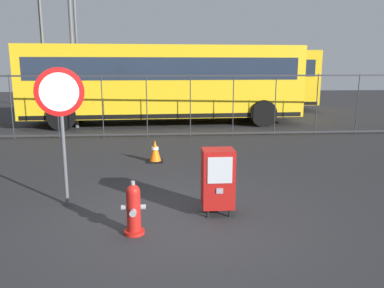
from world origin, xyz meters
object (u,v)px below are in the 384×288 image
Objects in this scene: bus_near at (163,80)px; street_light_near_left at (70,4)px; bus_far at (212,77)px; fire_hydrant at (134,209)px; stop_sign at (61,108)px; newspaper_box_primary at (218,178)px; traffic_cone at (155,151)px; street_light_far_left at (75,17)px.

bus_near is 1.40× the size of street_light_near_left.
street_light_near_left is at bearing -131.50° from bus_far.
stop_sign reaches higher than fire_hydrant.
stop_sign is (-1.18, 1.21, 1.25)m from fire_hydrant.
stop_sign is 9.23m from bus_near.
street_light_near_left is at bearing -167.93° from bus_near.
traffic_cone is at bearing 106.62° from newspaper_box_primary.
bus_near reaches higher than newspaper_box_primary.
bus_far reaches higher than traffic_cone.
bus_far is 8.43m from street_light_near_left.
bus_near is 5.36m from bus_far.
traffic_cone is 0.07× the size of street_light_far_left.
fire_hydrant is 0.07× the size of bus_far.
street_light_near_left is (-3.98, 8.82, 3.79)m from newspaper_box_primary.
stop_sign is at bearing 134.20° from fire_hydrant.
bus_near reaches higher than fire_hydrant.
street_light_near_left reaches higher than stop_sign.
fire_hydrant is 0.10× the size of street_light_far_left.
street_light_near_left is (-3.23, -0.83, 2.65)m from bus_near.
newspaper_box_primary is at bearing 27.21° from fire_hydrant.
bus_far reaches higher than stop_sign.
bus_near is at bearing -113.56° from bus_far.
bus_far reaches higher than fire_hydrant.
traffic_cone is at bearing -94.74° from bus_near.
newspaper_box_primary is at bearing -92.60° from bus_far.
bus_far is at bearing 83.03° from newspaper_box_primary.
bus_near is 6.13m from street_light_far_left.
bus_far is (1.76, 14.39, 1.14)m from newspaper_box_primary.
bus_far is at bearing 44.13° from street_light_near_left.
street_light_far_left is (-4.76, 13.37, 3.90)m from newspaper_box_primary.
street_light_near_left is (-5.74, -5.57, 2.65)m from bus_far.
traffic_cone is at bearing -99.75° from bus_far.
traffic_cone is 0.05× the size of bus_far.
stop_sign is 0.29× the size of street_light_near_left.
street_light_near_left reaches higher than newspaper_box_primary.
bus_near is 1.36× the size of street_light_far_left.
fire_hydrant is 4.02m from traffic_cone.
fire_hydrant is at bearing -45.80° from stop_sign.
street_light_far_left is at bearing 100.41° from stop_sign.
newspaper_box_primary is at bearing -87.93° from bus_near.
bus_near is 0.99× the size of bus_far.
bus_far is 7.16m from street_light_far_left.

